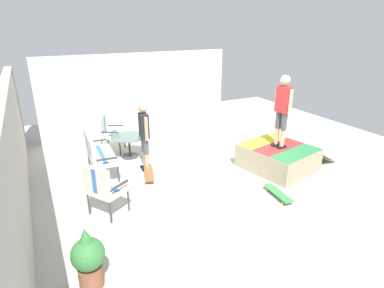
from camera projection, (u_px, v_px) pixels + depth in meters
The scene contains 13 objects.
ground_plane at pixel (213, 174), 7.54m from camera, with size 12.00×12.00×0.10m, color beige.
back_wall_cinderblock at pixel (13, 161), 5.43m from camera, with size 9.00×0.20×2.18m.
house_facade at pixel (139, 93), 10.03m from camera, with size 0.23×6.00×2.45m.
skate_ramp at pixel (278, 157), 7.63m from camera, with size 1.90×2.38×0.57m.
patio_bench at pixel (96, 151), 7.11m from camera, with size 1.27×0.60×1.02m.
patio_chair_near_house at pixel (108, 130), 8.54m from camera, with size 0.81×0.78×1.02m.
patio_chair_by_wall at pixel (102, 186), 5.62m from camera, with size 0.82×0.80×1.02m.
patio_table at pixel (129, 142), 8.23m from camera, with size 0.90×0.90×0.57m.
person_watching at pixel (144, 132), 7.34m from camera, with size 0.48×0.26×1.63m.
person_skater at pixel (283, 106), 7.13m from camera, with size 0.48×0.27×1.69m.
skateboard_by_bench at pixel (149, 174), 7.23m from camera, with size 0.82×0.43×0.10m.
skateboard_spare at pixel (278, 193), 6.41m from camera, with size 0.82×0.29×0.10m.
potted_plant at pixel (88, 258), 4.11m from camera, with size 0.44×0.44×0.92m.
Camera 1 is at (-5.81, 3.53, 3.33)m, focal length 29.63 mm.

